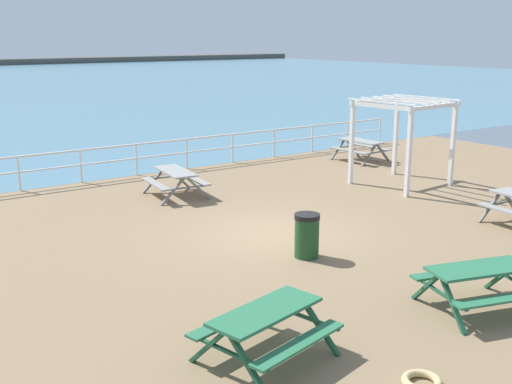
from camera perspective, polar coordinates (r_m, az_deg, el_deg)
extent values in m
cube|color=#846B4C|center=(14.99, 1.47, -4.15)|extent=(30.00, 24.00, 0.20)
cube|color=white|center=(21.28, -10.94, 4.28)|extent=(23.00, 0.06, 0.06)
cube|color=white|center=(21.37, -10.88, 3.03)|extent=(23.00, 0.05, 0.05)
cylinder|color=white|center=(20.18, -20.85, 1.55)|extent=(0.07, 0.07, 1.05)
cylinder|color=white|center=(20.70, -15.72, 2.25)|extent=(0.07, 0.07, 1.05)
cylinder|color=white|center=(21.38, -10.88, 2.90)|extent=(0.07, 0.07, 1.05)
cylinder|color=white|center=(22.20, -6.35, 3.48)|extent=(0.07, 0.07, 1.05)
cylinder|color=white|center=(23.16, -2.18, 4.00)|extent=(0.07, 0.07, 1.05)
cylinder|color=white|center=(24.22, 1.66, 4.45)|extent=(0.07, 0.07, 1.05)
cylinder|color=white|center=(25.39, 5.16, 4.85)|extent=(0.07, 0.07, 1.05)
cylinder|color=white|center=(26.65, 8.34, 5.20)|extent=(0.07, 0.07, 1.05)
cylinder|color=white|center=(27.98, 11.24, 5.50)|extent=(0.07, 0.07, 1.05)
cube|color=#286B47|center=(11.34, 19.82, -6.60)|extent=(1.92, 1.18, 0.05)
cube|color=#286B47|center=(11.90, 17.87, -7.00)|extent=(1.80, 0.76, 0.04)
cube|color=#286B47|center=(11.00, 21.66, -9.09)|extent=(1.80, 0.76, 0.04)
cube|color=#1E5035|center=(12.21, 21.52, -7.16)|extent=(0.30, 0.78, 0.79)
cube|color=#1E5035|center=(11.32, 15.33, -8.33)|extent=(0.30, 0.78, 0.79)
cube|color=#1E5035|center=(10.75, 17.53, -9.71)|extent=(0.30, 0.78, 0.79)
cube|color=#1E5035|center=(11.02, 16.42, -8.79)|extent=(0.48, 1.45, 0.04)
cube|color=gray|center=(16.28, 22.20, -1.71)|extent=(0.42, 1.82, 0.04)
cube|color=slate|center=(16.95, 20.65, -1.23)|extent=(0.80, 0.15, 0.79)
cube|color=slate|center=(17.52, 22.23, -0.89)|extent=(0.80, 0.15, 0.79)
cube|color=slate|center=(17.23, 21.46, -0.91)|extent=(1.50, 0.19, 0.04)
cube|color=gray|center=(18.33, -7.39, 1.89)|extent=(0.89, 1.87, 0.05)
cube|color=gray|center=(18.19, -9.18, 0.76)|extent=(0.46, 1.82, 0.04)
cube|color=gray|center=(18.62, -5.58, 1.19)|extent=(0.46, 1.82, 0.04)
cube|color=slate|center=(19.00, -9.26, 1.10)|extent=(0.80, 0.17, 0.79)
cube|color=slate|center=(19.25, -7.15, 1.35)|extent=(0.80, 0.17, 0.79)
cube|color=slate|center=(19.11, -8.20, 1.36)|extent=(1.50, 0.22, 0.04)
cube|color=slate|center=(17.57, -7.57, 0.10)|extent=(0.80, 0.17, 0.79)
cube|color=slate|center=(17.84, -5.32, 0.38)|extent=(0.80, 0.17, 0.79)
cube|color=slate|center=(17.69, -6.44, 0.38)|extent=(1.50, 0.22, 0.04)
cube|color=#286B47|center=(9.12, 0.90, -10.85)|extent=(1.91, 1.09, 0.05)
cube|color=#286B47|center=(9.63, -1.93, -11.41)|extent=(1.81, 0.66, 0.04)
cube|color=#286B47|center=(8.90, 3.97, -13.71)|extent=(1.81, 0.66, 0.04)
cube|color=#1E5035|center=(10.04, 2.25, -10.78)|extent=(0.26, 0.79, 0.79)
cube|color=#1E5035|center=(9.62, 5.75, -12.00)|extent=(0.26, 0.79, 0.79)
cube|color=#1E5035|center=(9.81, 3.96, -11.15)|extent=(0.40, 1.47, 0.04)
cube|color=#1E5035|center=(9.02, -4.34, -13.85)|extent=(0.26, 0.79, 0.79)
cube|color=#1E5035|center=(8.56, -0.75, -15.48)|extent=(0.26, 0.79, 0.79)
cube|color=#1E5035|center=(8.76, -2.60, -14.39)|extent=(0.40, 1.47, 0.04)
cube|color=gray|center=(23.79, 9.53, 4.63)|extent=(0.81, 1.84, 0.05)
cube|color=gray|center=(23.39, 8.47, 3.77)|extent=(0.37, 1.81, 0.04)
cube|color=gray|center=(24.30, 10.50, 4.07)|extent=(0.37, 1.81, 0.04)
cube|color=slate|center=(24.11, 7.53, 3.93)|extent=(0.80, 0.13, 0.79)
cube|color=slate|center=(24.64, 8.75, 4.11)|extent=(0.80, 0.13, 0.79)
cube|color=slate|center=(24.37, 8.15, 4.12)|extent=(1.50, 0.15, 0.04)
cube|color=slate|center=(23.07, 10.29, 3.36)|extent=(0.80, 0.13, 0.79)
cube|color=slate|center=(23.63, 11.51, 3.55)|extent=(0.80, 0.13, 0.79)
cube|color=slate|center=(23.34, 10.91, 3.57)|extent=(1.50, 0.15, 0.04)
cube|color=white|center=(21.59, 12.65, 4.87)|extent=(0.12, 0.12, 2.50)
cube|color=white|center=(20.34, 17.53, 4.00)|extent=(0.12, 0.12, 2.50)
cube|color=white|center=(19.92, 8.73, 4.30)|extent=(0.12, 0.12, 2.50)
cube|color=white|center=(18.56, 13.79, 3.33)|extent=(0.12, 0.12, 2.50)
cube|color=white|center=(20.78, 15.25, 8.01)|extent=(0.32, 2.44, 0.12)
cube|color=white|center=(19.04, 11.36, 7.71)|extent=(0.32, 2.44, 0.12)
cube|color=white|center=(20.58, 10.94, 8.20)|extent=(2.44, 0.32, 0.12)
cube|color=white|center=(19.25, 16.01, 7.52)|extent=(2.44, 0.32, 0.12)
cube|color=white|center=(19.02, 11.38, 8.07)|extent=(0.29, 2.56, 0.04)
cube|color=white|center=(19.45, 12.42, 8.15)|extent=(0.29, 2.56, 0.04)
cube|color=white|center=(19.88, 13.41, 8.22)|extent=(0.29, 2.56, 0.04)
cube|color=white|center=(20.32, 14.36, 8.28)|extent=(0.29, 2.56, 0.04)
cube|color=white|center=(20.77, 15.28, 8.34)|extent=(0.29, 2.56, 0.04)
cylinder|color=#1E4723|center=(13.31, 4.66, -4.20)|extent=(0.52, 0.52, 0.85)
cylinder|color=black|center=(13.17, 4.70, -2.23)|extent=(0.55, 0.55, 0.10)
torus|color=tan|center=(9.09, 14.92, -16.40)|extent=(0.55, 0.55, 0.11)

